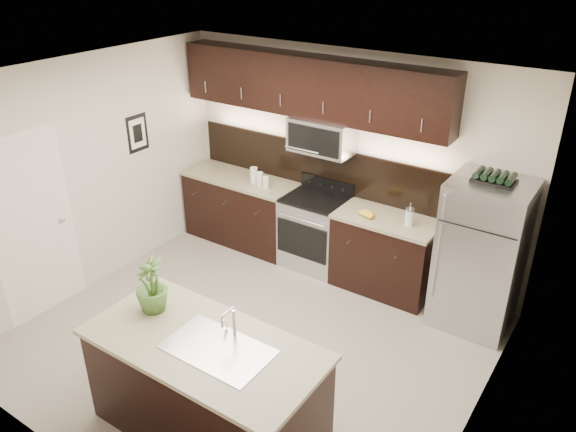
{
  "coord_description": "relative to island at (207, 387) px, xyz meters",
  "views": [
    {
      "loc": [
        2.95,
        -3.66,
        3.8
      ],
      "look_at": [
        0.11,
        0.55,
        1.26
      ],
      "focal_mm": 35.0,
      "sensor_mm": 36.0,
      "label": 1
    }
  ],
  "objects": [
    {
      "name": "canisters",
      "position": [
        -1.51,
        2.76,
        0.56
      ],
      "size": [
        0.31,
        0.13,
        0.21
      ],
      "rotation": [
        0.0,
        0.0,
        -0.19
      ],
      "color": "silver",
      "rests_on": "counter_run"
    },
    {
      "name": "room_walls",
      "position": [
        -0.55,
        1.1,
        1.22
      ],
      "size": [
        4.52,
        4.02,
        2.71
      ],
      "color": "beige",
      "rests_on": "ground"
    },
    {
      "name": "plant",
      "position": [
        -0.64,
        0.1,
        0.72
      ],
      "size": [
        0.36,
        0.36,
        0.49
      ],
      "primitive_type": "imported",
      "rotation": [
        0.0,
        0.0,
        -0.4
      ],
      "color": "#3E6327",
      "rests_on": "island"
    },
    {
      "name": "island",
      "position": [
        0.0,
        0.0,
        0.0
      ],
      "size": [
        1.96,
        0.96,
        0.94
      ],
      "color": "black",
      "rests_on": "ground"
    },
    {
      "name": "ground",
      "position": [
        -0.44,
        1.13,
        -0.47
      ],
      "size": [
        4.5,
        4.5,
        0.0
      ],
      "primitive_type": "plane",
      "color": "gray",
      "rests_on": "ground"
    },
    {
      "name": "upper_fixtures",
      "position": [
        -0.87,
        2.97,
        1.67
      ],
      "size": [
        3.49,
        0.4,
        1.66
      ],
      "color": "black",
      "rests_on": "counter_run"
    },
    {
      "name": "french_press",
      "position": [
        0.54,
        2.77,
        0.57
      ],
      "size": [
        0.09,
        0.09,
        0.27
      ],
      "rotation": [
        0.0,
        0.0,
        -0.18
      ],
      "color": "silver",
      "rests_on": "counter_run"
    },
    {
      "name": "sink_faucet",
      "position": [
        0.15,
        0.01,
        0.48
      ],
      "size": [
        0.84,
        0.5,
        0.28
      ],
      "color": "silver",
      "rests_on": "island"
    },
    {
      "name": "wine_rack",
      "position": [
        1.36,
        2.76,
        1.23
      ],
      "size": [
        0.41,
        0.25,
        0.1
      ],
      "color": "black",
      "rests_on": "refrigerator"
    },
    {
      "name": "counter_run",
      "position": [
        -0.9,
        2.82,
        -0.0
      ],
      "size": [
        3.51,
        0.65,
        0.94
      ],
      "color": "black",
      "rests_on": "ground"
    },
    {
      "name": "bananas",
      "position": [
        0.01,
        2.74,
        0.5
      ],
      "size": [
        0.25,
        0.22,
        0.06
      ],
      "primitive_type": "ellipsoid",
      "rotation": [
        0.0,
        0.0,
        -0.35
      ],
      "color": "gold",
      "rests_on": "counter_run"
    },
    {
      "name": "refrigerator",
      "position": [
        1.36,
        2.76,
        0.36
      ],
      "size": [
        0.8,
        0.72,
        1.66
      ],
      "primitive_type": "cube",
      "color": "#B2B2B7",
      "rests_on": "ground"
    }
  ]
}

